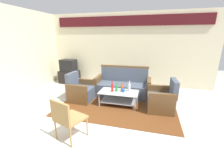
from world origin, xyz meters
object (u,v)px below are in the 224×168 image
Objects in this scene: cup at (123,90)px; bottle_red at (112,88)px; bottle_green at (116,88)px; wicker_chair at (67,117)px; coffee_table at (119,96)px; television at (68,65)px; bottle_orange at (122,88)px; bottle_clear at (129,87)px; couch at (123,86)px; armchair_left at (81,91)px; armchair_right at (162,100)px; tv_stand at (69,77)px.

bottle_red is at bearing -173.47° from cup.
wicker_chair is (-0.52, -1.78, -0.01)m from bottle_green.
wicker_chair is (-0.60, -1.77, 0.22)m from coffee_table.
cup is at bearing 153.01° from television.
bottle_clear reaches higher than bottle_orange.
couch is at bearing 165.45° from television.
coffee_table is 0.25m from bottle_green.
armchair_left is 3.36× the size of bottle_green.
coffee_table is 11.00× the size of cup.
armchair_right is 2.51m from wicker_chair.
cup is 0.12× the size of tv_stand.
couch is 1.65× the size of coffee_table.
bottle_green is at bearing 176.15° from cup.
cup reaches higher than coffee_table.
tv_stand is (-2.53, 1.63, -0.01)m from coffee_table.
armchair_right is 1.27m from bottle_green.
tv_stand reaches higher than cup.
bottle_clear is (0.28, 0.10, 0.26)m from coffee_table.
couch reaches higher than tv_stand.
coffee_table is at bearing 151.81° from television.
wicker_chair is at bearing -112.21° from cup.
wicker_chair is at bearing 124.27° from television.
armchair_left is at bearing 177.41° from cup.
television reaches higher than bottle_red.
armchair_left is 8.50× the size of cup.
couch reaches higher than bottle_red.
bottle_orange is 0.32× the size of tv_stand.
wicker_chair reaches higher than bottle_red.
bottle_clear reaches higher than bottle_green.
wicker_chair is (-0.67, -1.86, -0.01)m from bottle_orange.
couch is 2.68m from television.
bottle_green is (0.11, 0.05, -0.02)m from bottle_red.
bottle_clear is at bearing 17.02° from bottle_red.
bottle_red is 1.78m from wicker_chair.
armchair_left is at bearing -50.14° from tv_stand.
armchair_right is at bearing 0.27° from cup.
bottle_green is 2.95m from tv_stand.
bottle_orange is 0.12m from cup.
armchair_right reaches higher than cup.
bottle_orange is 0.40× the size of television.
tv_stand is at bearing 62.57° from armchair_right.
television is (-2.81, 1.53, 0.23)m from bottle_clear.
coffee_table is 3.01m from tv_stand.
couch is 0.76m from bottle_clear.
tv_stand is 0.95× the size of wicker_chair.
armchair_left is 1.01× the size of wicker_chair.
bottle_orange reaches higher than cup.
bottle_orange is at bearing 89.22° from wicker_chair.
couch is at bearing 96.47° from wicker_chair.
bottle_green is at bearing 85.74° from couch.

